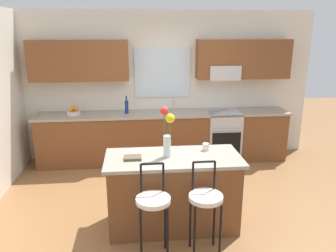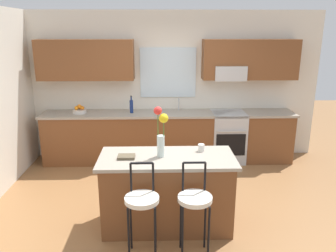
# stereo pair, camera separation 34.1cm
# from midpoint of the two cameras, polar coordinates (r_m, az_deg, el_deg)

# --- Properties ---
(ground_plane) EXTENTS (14.00, 14.00, 0.00)m
(ground_plane) POSITION_cam_midpoint_polar(r_m,az_deg,el_deg) (4.79, -0.93, -13.44)
(ground_plane) COLOR olive
(back_wall_assembly) EXTENTS (5.60, 0.50, 2.70)m
(back_wall_assembly) POSITION_cam_midpoint_polar(r_m,az_deg,el_deg) (6.21, -2.36, 8.21)
(back_wall_assembly) COLOR silver
(back_wall_assembly) RESTS_ON ground
(counter_run) EXTENTS (4.56, 0.64, 0.92)m
(counter_run) POSITION_cam_midpoint_polar(r_m,az_deg,el_deg) (6.16, -2.26, -1.80)
(counter_run) COLOR brown
(counter_run) RESTS_ON ground
(sink_faucet) EXTENTS (0.02, 0.13, 0.23)m
(sink_faucet) POSITION_cam_midpoint_polar(r_m,az_deg,el_deg) (6.16, -0.62, 3.94)
(sink_faucet) COLOR #B7BABC
(sink_faucet) RESTS_ON counter_run
(oven_range) EXTENTS (0.60, 0.64, 0.92)m
(oven_range) POSITION_cam_midpoint_polar(r_m,az_deg,el_deg) (6.30, 7.72, -1.60)
(oven_range) COLOR #B7BABC
(oven_range) RESTS_ON ground
(kitchen_island) EXTENTS (1.61, 0.74, 0.92)m
(kitchen_island) POSITION_cam_midpoint_polar(r_m,az_deg,el_deg) (4.15, -1.52, -11.16)
(kitchen_island) COLOR brown
(kitchen_island) RESTS_ON ground
(bar_stool_near) EXTENTS (0.36, 0.36, 1.04)m
(bar_stool_near) POSITION_cam_midpoint_polar(r_m,az_deg,el_deg) (3.55, -5.37, -13.17)
(bar_stool_near) COLOR black
(bar_stool_near) RESTS_ON ground
(bar_stool_middle) EXTENTS (0.36, 0.36, 1.04)m
(bar_stool_middle) POSITION_cam_midpoint_polar(r_m,az_deg,el_deg) (3.59, 3.67, -12.77)
(bar_stool_middle) COLOR black
(bar_stool_middle) RESTS_ON ground
(flower_vase) EXTENTS (0.17, 0.12, 0.61)m
(flower_vase) POSITION_cam_midpoint_polar(r_m,az_deg,el_deg) (3.86, -2.64, -0.86)
(flower_vase) COLOR silver
(flower_vase) RESTS_ON kitchen_island
(mug_ceramic) EXTENTS (0.08, 0.08, 0.09)m
(mug_ceramic) POSITION_cam_midpoint_polar(r_m,az_deg,el_deg) (4.16, 4.14, -3.60)
(mug_ceramic) COLOR silver
(mug_ceramic) RESTS_ON kitchen_island
(cookbook) EXTENTS (0.20, 0.15, 0.03)m
(cookbook) POSITION_cam_midpoint_polar(r_m,az_deg,el_deg) (3.93, -8.53, -5.42)
(cookbook) COLOR brown
(cookbook) RESTS_ON kitchen_island
(fruit_bowl_oranges) EXTENTS (0.24, 0.24, 0.16)m
(fruit_bowl_oranges) POSITION_cam_midpoint_polar(r_m,az_deg,el_deg) (6.15, -17.36, 2.32)
(fruit_bowl_oranges) COLOR silver
(fruit_bowl_oranges) RESTS_ON counter_run
(bottle_olive_oil) EXTENTS (0.06, 0.06, 0.31)m
(bottle_olive_oil) POSITION_cam_midpoint_polar(r_m,az_deg,el_deg) (6.01, -8.71, 3.28)
(bottle_olive_oil) COLOR navy
(bottle_olive_oil) RESTS_ON counter_run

